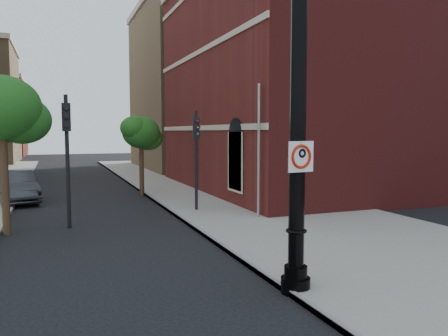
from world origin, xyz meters
name	(u,v)px	position (x,y,z in m)	size (l,w,h in m)	color
ground	(181,296)	(0.00, 0.00, 0.00)	(120.00, 120.00, 0.00)	black
sidewalk_right	(248,202)	(6.00, 10.00, 0.06)	(8.00, 60.00, 0.12)	gray
curb_edge	(164,207)	(2.05, 10.00, 0.07)	(0.10, 60.00, 0.14)	gray
brick_wall_building	(368,84)	(16.00, 14.00, 6.26)	(22.30, 16.30, 12.50)	maroon
bg_building_tan_b	(257,93)	(16.00, 30.00, 7.00)	(22.00, 14.00, 14.00)	#947751
lamppost	(298,132)	(2.25, -0.67, 3.30)	(0.60, 0.60, 7.14)	black
no_parking_sign	(301,156)	(2.22, -0.85, 2.82)	(0.61, 0.13, 0.61)	white
parked_car	(16,187)	(-4.03, 14.20, 0.73)	(1.55, 4.45, 1.47)	#2D2E32
traffic_signal_left	(67,139)	(-1.89, 7.46, 3.07)	(0.29, 0.37, 4.55)	black
traffic_signal_right	(196,145)	(3.07, 8.62, 2.78)	(0.31, 0.36, 4.13)	black
utility_pole	(259,152)	(4.80, 6.40, 2.54)	(0.10, 0.10, 5.08)	#999999
street_tree_a	(3,109)	(-3.76, 7.14, 4.00)	(2.82, 2.55, 5.08)	#352115
street_tree_c	(141,133)	(1.87, 14.04, 3.21)	(2.27, 2.05, 4.09)	#352115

